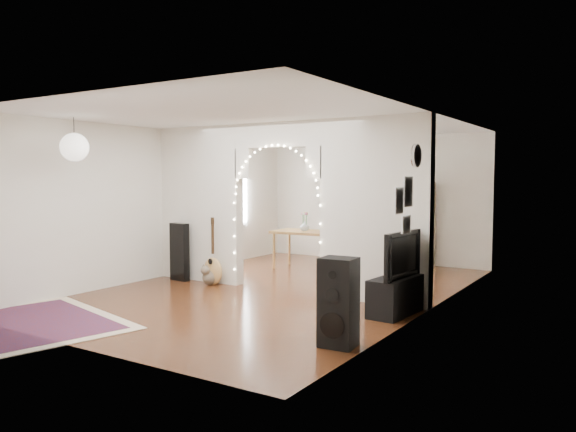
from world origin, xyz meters
The scene contains 25 objects.
floor centered at (0.00, 0.00, 0.00)m, with size 7.50×7.50×0.00m, color black.
ceiling centered at (0.00, 0.00, 2.70)m, with size 5.00×7.50×0.02m, color white.
wall_back centered at (0.00, 3.75, 1.35)m, with size 5.00×0.02×2.70m, color silver.
wall_front centered at (0.00, -3.75, 1.35)m, with size 5.00×0.02×2.70m, color silver.
wall_left centered at (-2.50, 0.00, 1.35)m, with size 0.02×7.50×2.70m, color silver.
wall_right centered at (2.50, 0.00, 1.35)m, with size 0.02×7.50×2.70m, color silver.
divider_wall centered at (0.00, 0.00, 1.42)m, with size 5.00×0.20×2.70m.
fairy_lights centered at (0.00, -0.13, 1.55)m, with size 1.64×0.04×1.60m, color #FFEABF, non-canonical shape.
window centered at (-2.47, 1.80, 1.50)m, with size 0.04×1.20×1.40m, color white.
wall_clock centered at (2.48, -0.60, 2.10)m, with size 0.31×0.31×0.03m, color white.
picture_frames centered at (2.48, -1.00, 1.50)m, with size 0.02×0.50×0.70m, color white, non-canonical shape.
paper_lantern centered at (-1.90, -2.40, 2.25)m, with size 0.40×0.40×0.40m, color white.
ceiling_fan centered at (0.00, 2.00, 2.40)m, with size 1.10×1.10×0.30m, color #AC8039, non-canonical shape.
area_rug centered at (-1.48, -3.40, 0.01)m, with size 2.45×1.83×0.02m, color maroon.
guitar_case centered at (-1.94, -0.25, 0.51)m, with size 0.39×0.13×1.02m, color black.
acoustic_guitar centered at (-1.19, -0.25, 0.42)m, with size 0.41×0.24×0.97m.
tabby_cat centered at (-1.22, -0.27, 0.15)m, with size 0.24×0.56×0.37m.
floor_speaker centered at (2.20, -2.21, 0.48)m, with size 0.40×0.36×0.97m.
media_console centered at (2.20, -0.52, 0.25)m, with size 0.40×1.00×0.50m, color black.
tv centered at (2.20, -0.52, 0.81)m, with size 1.07×0.14×0.62m, color black.
bookcase centered at (0.53, 3.50, 0.87)m, with size 1.71×0.43×1.75m, color tan.
dining_table centered at (-0.76, 2.08, 0.68)m, with size 1.25×0.87×0.76m.
flower_vase centered at (-0.76, 2.08, 0.85)m, with size 0.18×0.18×0.19m, color white.
dining_chair_left centered at (0.05, 2.92, 0.25)m, with size 0.53×0.55×0.50m, color #4C4226.
dining_chair_right centered at (0.18, 2.78, 0.21)m, with size 0.46×0.47×0.43m, color #4C4226.
Camera 1 is at (4.92, -7.54, 1.83)m, focal length 35.00 mm.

